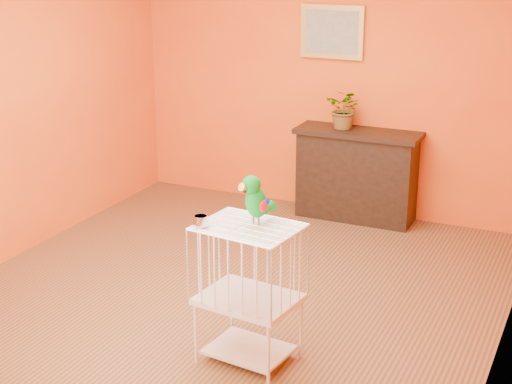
% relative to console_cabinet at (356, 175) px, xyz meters
% --- Properties ---
extents(ground, '(4.50, 4.50, 0.00)m').
position_rel_console_cabinet_xyz_m(ground, '(-0.35, -2.04, -0.44)').
color(ground, brown).
rests_on(ground, ground).
extents(room_shell, '(4.50, 4.50, 4.50)m').
position_rel_console_cabinet_xyz_m(room_shell, '(-0.35, -2.04, 1.15)').
color(room_shell, orange).
rests_on(room_shell, ground).
extents(console_cabinet, '(1.18, 0.42, 0.87)m').
position_rel_console_cabinet_xyz_m(console_cabinet, '(0.00, 0.00, 0.00)').
color(console_cabinet, black).
rests_on(console_cabinet, ground).
extents(potted_plant, '(0.40, 0.43, 0.30)m').
position_rel_console_cabinet_xyz_m(potted_plant, '(-0.14, -0.01, 0.58)').
color(potted_plant, '#26722D').
rests_on(potted_plant, console_cabinet).
extents(framed_picture, '(0.62, 0.04, 0.50)m').
position_rel_console_cabinet_xyz_m(framed_picture, '(-0.35, 0.18, 1.31)').
color(framed_picture, '#BB9642').
rests_on(framed_picture, room_shell).
extents(birdcage, '(0.65, 0.53, 0.93)m').
position_rel_console_cabinet_xyz_m(birdcage, '(0.21, -2.83, 0.04)').
color(birdcage, silver).
rests_on(birdcage, ground).
extents(feed_cup, '(0.09, 0.09, 0.07)m').
position_rel_console_cabinet_xyz_m(feed_cup, '(-0.06, -2.96, 0.53)').
color(feed_cup, silver).
rests_on(feed_cup, birdcage).
extents(parrot, '(0.19, 0.28, 0.32)m').
position_rel_console_cabinet_xyz_m(parrot, '(0.23, -2.77, 0.65)').
color(parrot, '#59544C').
rests_on(parrot, birdcage).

